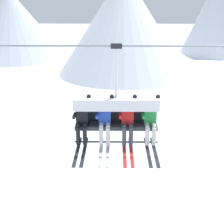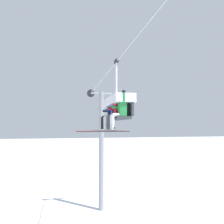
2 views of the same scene
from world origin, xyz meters
name	(u,v)px [view 2 (image 2 of 2)]	position (x,y,z in m)	size (l,w,h in m)	color
lift_tower_near	(101,147)	(-6.79, -0.02, 4.52)	(0.36, 1.88, 8.71)	gray
lift_cable	(112,67)	(0.61, -0.80, 8.43)	(16.81, 0.05, 0.05)	gray
chairlift_chair	(118,105)	(1.33, -0.73, 6.81)	(2.23, 0.74, 2.54)	#33383D
skier_black	(108,114)	(0.44, -0.94, 6.53)	(0.48, 1.70, 1.34)	black
skier_blue	(111,113)	(1.04, -0.94, 6.53)	(0.48, 1.70, 1.34)	#2847B7
skier_red	(115,112)	(1.64, -0.94, 6.53)	(0.48, 1.70, 1.34)	red
skier_green	(119,111)	(2.24, -0.94, 6.53)	(0.48, 1.70, 1.34)	#23843D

